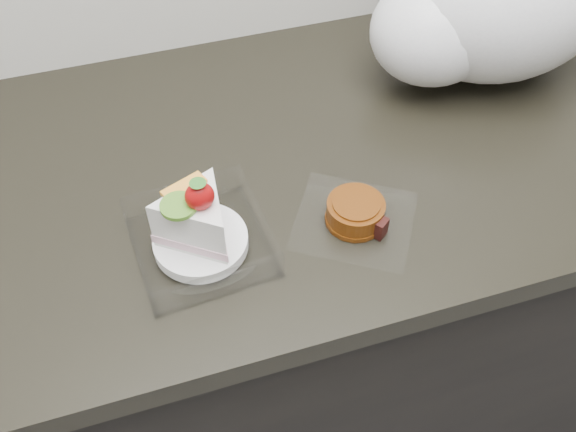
% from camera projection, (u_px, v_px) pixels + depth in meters
% --- Properties ---
extents(counter, '(2.04, 0.64, 0.90)m').
position_uv_depth(counter, '(267.00, 319.00, 1.29)').
color(counter, black).
rests_on(counter, ground).
extents(cake_tray, '(0.18, 0.18, 0.13)m').
position_uv_depth(cake_tray, '(199.00, 231.00, 0.81)').
color(cake_tray, white).
rests_on(cake_tray, counter).
extents(mooncake_wrap, '(0.21, 0.21, 0.04)m').
position_uv_depth(mooncake_wrap, '(356.00, 214.00, 0.86)').
color(mooncake_wrap, white).
rests_on(mooncake_wrap, counter).
extents(plastic_bag, '(0.45, 0.36, 0.32)m').
position_uv_depth(plastic_bag, '(490.00, 1.00, 0.99)').
color(plastic_bag, white).
rests_on(plastic_bag, counter).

